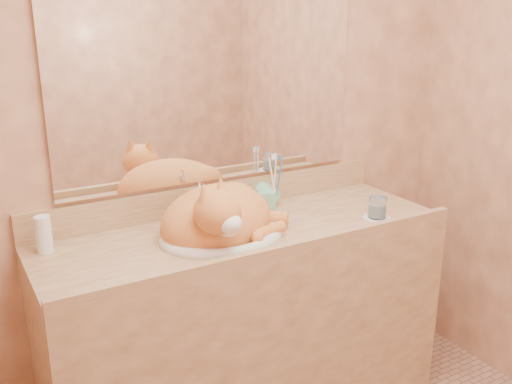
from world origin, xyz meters
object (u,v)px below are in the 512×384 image
vanity_counter (247,326)px  cat (219,214)px  sink_basin (221,219)px  soap_dispenser (268,192)px  toothbrush_cup (276,197)px  water_glass (377,207)px

vanity_counter → cat: bearing=-177.2°
sink_basin → soap_dispenser: (0.30, 0.17, 0.01)m
vanity_counter → sink_basin: sink_basin is taller
toothbrush_cup → water_glass: bearing=-50.6°
vanity_counter → water_glass: (0.51, -0.17, 0.48)m
soap_dispenser → toothbrush_cup: 0.06m
toothbrush_cup → water_glass: water_glass is taller
vanity_counter → water_glass: water_glass is taller
soap_dispenser → water_glass: bearing=-23.8°
cat → soap_dispenser: 0.34m
sink_basin → cat: 0.02m
cat → soap_dispenser: cat is taller
vanity_counter → water_glass: size_ratio=18.80×
cat → water_glass: size_ratio=5.63×
soap_dispenser → toothbrush_cup: (0.05, 0.02, -0.04)m
sink_basin → toothbrush_cup: sink_basin is taller
cat → soap_dispenser: size_ratio=2.96×
sink_basin → water_glass: 0.65m
vanity_counter → cat: 0.52m
sink_basin → water_glass: sink_basin is taller
water_glass → sink_basin: bearing=166.9°
sink_basin → soap_dispenser: soap_dispenser is taller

